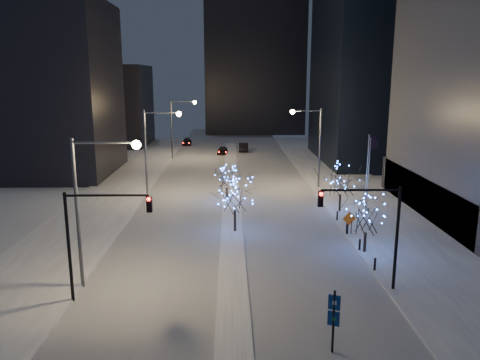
{
  "coord_description": "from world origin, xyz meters",
  "views": [
    {
      "loc": [
        -0.15,
        -27.14,
        13.68
      ],
      "look_at": [
        0.71,
        12.25,
        5.0
      ],
      "focal_mm": 35.0,
      "sensor_mm": 36.0,
      "label": 1
    }
  ],
  "objects_px": {
    "car_far": "(187,142)",
    "street_lamp_w_mid": "(154,140)",
    "wayfinding_sign": "(334,315)",
    "street_lamp_w_far": "(178,121)",
    "car_mid": "(243,147)",
    "traffic_signal_east": "(374,221)",
    "construction_sign": "(349,221)",
    "traffic_signal_west": "(93,228)",
    "holiday_tree_median_near": "(235,196)",
    "holiday_tree_plaza_near": "(366,217)",
    "holiday_tree_plaza_far": "(341,181)",
    "car_near": "(222,150)",
    "street_lamp_east": "(313,137)",
    "holiday_tree_median_far": "(227,178)",
    "street_lamp_w_near": "(92,192)"
  },
  "relations": [
    {
      "from": "car_near",
      "to": "construction_sign",
      "type": "xyz_separation_m",
      "value": [
        11.8,
        -44.99,
        0.69
      ]
    },
    {
      "from": "holiday_tree_median_far",
      "to": "holiday_tree_plaza_far",
      "type": "bearing_deg",
      "value": -20.85
    },
    {
      "from": "street_lamp_w_far",
      "to": "street_lamp_w_mid",
      "type": "bearing_deg",
      "value": -90.0
    },
    {
      "from": "car_mid",
      "to": "holiday_tree_median_near",
      "type": "xyz_separation_m",
      "value": [
        -2.13,
        -47.2,
        2.62
      ]
    },
    {
      "from": "traffic_signal_west",
      "to": "holiday_tree_median_near",
      "type": "distance_m",
      "value": 15.68
    },
    {
      "from": "street_lamp_w_far",
      "to": "wayfinding_sign",
      "type": "bearing_deg",
      "value": -76.47
    },
    {
      "from": "traffic_signal_east",
      "to": "construction_sign",
      "type": "height_order",
      "value": "traffic_signal_east"
    },
    {
      "from": "wayfinding_sign",
      "to": "street_lamp_w_far",
      "type": "bearing_deg",
      "value": 127.6
    },
    {
      "from": "car_near",
      "to": "wayfinding_sign",
      "type": "distance_m",
      "value": 63.19
    },
    {
      "from": "street_lamp_w_far",
      "to": "construction_sign",
      "type": "height_order",
      "value": "street_lamp_w_far"
    },
    {
      "from": "street_lamp_east",
      "to": "traffic_signal_east",
      "type": "height_order",
      "value": "street_lamp_east"
    },
    {
      "from": "car_mid",
      "to": "car_far",
      "type": "bearing_deg",
      "value": -36.58
    },
    {
      "from": "traffic_signal_west",
      "to": "car_mid",
      "type": "relative_size",
      "value": 1.43
    },
    {
      "from": "street_lamp_w_mid",
      "to": "car_mid",
      "type": "height_order",
      "value": "street_lamp_w_mid"
    },
    {
      "from": "street_lamp_w_near",
      "to": "holiday_tree_plaza_near",
      "type": "distance_m",
      "value": 20.54
    },
    {
      "from": "street_lamp_w_near",
      "to": "construction_sign",
      "type": "height_order",
      "value": "street_lamp_w_near"
    },
    {
      "from": "holiday_tree_plaza_far",
      "to": "construction_sign",
      "type": "height_order",
      "value": "holiday_tree_plaza_far"
    },
    {
      "from": "traffic_signal_east",
      "to": "wayfinding_sign",
      "type": "xyz_separation_m",
      "value": [
        -3.94,
        -6.93,
        -2.68
      ]
    },
    {
      "from": "street_lamp_w_far",
      "to": "holiday_tree_median_far",
      "type": "distance_m",
      "value": 29.84
    },
    {
      "from": "car_far",
      "to": "holiday_tree_plaza_far",
      "type": "height_order",
      "value": "holiday_tree_plaza_far"
    },
    {
      "from": "street_lamp_w_far",
      "to": "street_lamp_w_near",
      "type": "bearing_deg",
      "value": -90.0
    },
    {
      "from": "street_lamp_w_near",
      "to": "holiday_tree_plaza_near",
      "type": "bearing_deg",
      "value": 16.24
    },
    {
      "from": "street_lamp_east",
      "to": "holiday_tree_median_near",
      "type": "relative_size",
      "value": 2.03
    },
    {
      "from": "street_lamp_w_mid",
      "to": "holiday_tree_median_near",
      "type": "relative_size",
      "value": 2.03
    },
    {
      "from": "traffic_signal_east",
      "to": "wayfinding_sign",
      "type": "relative_size",
      "value": 2.06
    },
    {
      "from": "traffic_signal_west",
      "to": "traffic_signal_east",
      "type": "bearing_deg",
      "value": 3.29
    },
    {
      "from": "car_far",
      "to": "construction_sign",
      "type": "distance_m",
      "value": 59.99
    },
    {
      "from": "street_lamp_w_mid",
      "to": "construction_sign",
      "type": "height_order",
      "value": "street_lamp_w_mid"
    },
    {
      "from": "traffic_signal_east",
      "to": "holiday_tree_plaza_near",
      "type": "distance_m",
      "value": 7.06
    },
    {
      "from": "street_lamp_east",
      "to": "traffic_signal_west",
      "type": "xyz_separation_m",
      "value": [
        -18.52,
        -30.0,
        -1.69
      ]
    },
    {
      "from": "holiday_tree_median_far",
      "to": "holiday_tree_plaza_near",
      "type": "relative_size",
      "value": 0.84
    },
    {
      "from": "car_far",
      "to": "construction_sign",
      "type": "height_order",
      "value": "construction_sign"
    },
    {
      "from": "car_near",
      "to": "construction_sign",
      "type": "height_order",
      "value": "construction_sign"
    },
    {
      "from": "street_lamp_east",
      "to": "construction_sign",
      "type": "bearing_deg",
      "value": -89.31
    },
    {
      "from": "car_mid",
      "to": "car_far",
      "type": "distance_m",
      "value": 14.24
    },
    {
      "from": "street_lamp_w_near",
      "to": "street_lamp_w_mid",
      "type": "height_order",
      "value": "same"
    },
    {
      "from": "street_lamp_w_near",
      "to": "wayfinding_sign",
      "type": "xyz_separation_m",
      "value": [
        13.94,
        -7.93,
        -4.42
      ]
    },
    {
      "from": "holiday_tree_plaza_near",
      "to": "holiday_tree_plaza_far",
      "type": "distance_m",
      "value": 11.55
    },
    {
      "from": "car_near",
      "to": "holiday_tree_plaza_near",
      "type": "relative_size",
      "value": 0.89
    },
    {
      "from": "street_lamp_w_near",
      "to": "car_mid",
      "type": "height_order",
      "value": "street_lamp_w_near"
    },
    {
      "from": "street_lamp_east",
      "to": "street_lamp_w_far",
      "type": "bearing_deg",
      "value": 130.85
    },
    {
      "from": "holiday_tree_plaza_near",
      "to": "car_far",
      "type": "bearing_deg",
      "value": 107.72
    },
    {
      "from": "street_lamp_w_far",
      "to": "traffic_signal_east",
      "type": "height_order",
      "value": "street_lamp_w_far"
    },
    {
      "from": "holiday_tree_plaza_near",
      "to": "wayfinding_sign",
      "type": "distance_m",
      "value": 14.69
    },
    {
      "from": "street_lamp_east",
      "to": "traffic_signal_west",
      "type": "distance_m",
      "value": 35.3
    },
    {
      "from": "car_far",
      "to": "holiday_tree_plaza_near",
      "type": "distance_m",
      "value": 64.13
    },
    {
      "from": "car_far",
      "to": "street_lamp_w_mid",
      "type": "bearing_deg",
      "value": -92.62
    },
    {
      "from": "car_mid",
      "to": "holiday_tree_plaza_near",
      "type": "relative_size",
      "value": 1.07
    },
    {
      "from": "street_lamp_w_far",
      "to": "wayfinding_sign",
      "type": "height_order",
      "value": "street_lamp_w_far"
    },
    {
      "from": "car_mid",
      "to": "construction_sign",
      "type": "relative_size",
      "value": 2.4
    }
  ]
}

